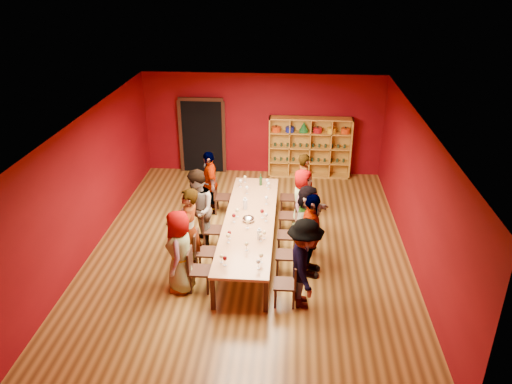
# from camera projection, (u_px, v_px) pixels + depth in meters

# --- Properties ---
(room_shell) EXTENTS (7.10, 9.10, 3.04)m
(room_shell) POSITION_uv_depth(u_px,v_px,m) (249.00, 188.00, 10.62)
(room_shell) COLOR brown
(room_shell) RESTS_ON ground
(tasting_table) EXTENTS (1.10, 4.50, 0.75)m
(tasting_table) POSITION_uv_depth(u_px,v_px,m) (250.00, 221.00, 10.97)
(tasting_table) COLOR #A56D44
(tasting_table) RESTS_ON ground
(doorway) EXTENTS (1.40, 0.17, 2.30)m
(doorway) POSITION_uv_depth(u_px,v_px,m) (203.00, 136.00, 14.91)
(doorway) COLOR black
(doorway) RESTS_ON ground
(shelving_unit) EXTENTS (2.40, 0.40, 1.80)m
(shelving_unit) POSITION_uv_depth(u_px,v_px,m) (310.00, 144.00, 14.64)
(shelving_unit) COLOR #B98129
(shelving_unit) RESTS_ON ground
(chair_person_left_0) EXTENTS (0.42, 0.42, 0.89)m
(chair_person_left_0) POSITION_uv_depth(u_px,v_px,m) (196.00, 268.00, 9.70)
(chair_person_left_0) COLOR black
(chair_person_left_0) RESTS_ON ground
(person_left_0) EXTENTS (0.50, 0.86, 1.70)m
(person_left_0) POSITION_uv_depth(u_px,v_px,m) (180.00, 251.00, 9.57)
(person_left_0) COLOR #5677B1
(person_left_0) RESTS_ON ground
(chair_person_left_1) EXTENTS (0.42, 0.42, 0.89)m
(chair_person_left_1) POSITION_uv_depth(u_px,v_px,m) (202.00, 249.00, 10.32)
(chair_person_left_1) COLOR black
(chair_person_left_1) RESTS_ON ground
(person_left_1) EXTENTS (0.50, 0.68, 1.85)m
(person_left_1) POSITION_uv_depth(u_px,v_px,m) (189.00, 230.00, 10.15)
(person_left_1) COLOR #515056
(person_left_1) RESTS_ON ground
(chair_person_left_2) EXTENTS (0.42, 0.42, 0.89)m
(chair_person_left_2) POSITION_uv_depth(u_px,v_px,m) (209.00, 227.00, 11.15)
(chair_person_left_2) COLOR black
(chair_person_left_2) RESTS_ON ground
(person_left_2) EXTENTS (0.77, 1.01, 1.84)m
(person_left_2) POSITION_uv_depth(u_px,v_px,m) (197.00, 210.00, 10.99)
(person_left_2) COLOR black
(person_left_2) RESTS_ON ground
(chair_person_left_4) EXTENTS (0.42, 0.42, 0.89)m
(chair_person_left_4) POSITION_uv_depth(u_px,v_px,m) (220.00, 195.00, 12.67)
(chair_person_left_4) COLOR black
(chair_person_left_4) RESTS_ON ground
(person_left_4) EXTENTS (0.73, 1.06, 1.65)m
(person_left_4) POSITION_uv_depth(u_px,v_px,m) (210.00, 183.00, 12.54)
(person_left_4) COLOR white
(person_left_4) RESTS_ON ground
(chair_person_right_0) EXTENTS (0.42, 0.42, 0.89)m
(chair_person_right_0) POSITION_uv_depth(u_px,v_px,m) (289.00, 281.00, 9.29)
(chair_person_right_0) COLOR black
(chair_person_right_0) RESTS_ON ground
(person_right_0) EXTENTS (0.59, 1.20, 1.79)m
(person_right_0) POSITION_uv_depth(u_px,v_px,m) (304.00, 264.00, 9.10)
(person_right_0) COLOR silver
(person_right_0) RESTS_ON ground
(chair_person_right_1) EXTENTS (0.42, 0.42, 0.89)m
(chair_person_right_1) POSITION_uv_depth(u_px,v_px,m) (290.00, 252.00, 10.20)
(chair_person_right_1) COLOR black
(chair_person_right_1) RESTS_ON ground
(person_right_1) EXTENTS (0.64, 1.12, 1.81)m
(person_right_1) POSITION_uv_depth(u_px,v_px,m) (311.00, 236.00, 10.00)
(person_right_1) COLOR #4F4E53
(person_right_1) RESTS_ON ground
(chair_person_right_2) EXTENTS (0.42, 0.42, 0.89)m
(chair_person_right_2) POSITION_uv_depth(u_px,v_px,m) (291.00, 233.00, 10.92)
(chair_person_right_2) COLOR black
(chair_person_right_2) RESTS_ON ground
(person_right_2) EXTENTS (0.96, 1.57, 1.63)m
(person_right_2) POSITION_uv_depth(u_px,v_px,m) (307.00, 220.00, 10.76)
(person_right_2) COLOR pink
(person_right_2) RESTS_ON ground
(chair_person_right_3) EXTENTS (0.42, 0.42, 0.89)m
(chair_person_right_3) POSITION_uv_depth(u_px,v_px,m) (291.00, 214.00, 11.74)
(chair_person_right_3) COLOR black
(chair_person_right_3) RESTS_ON ground
(person_right_3) EXTENTS (0.68, 0.89, 1.62)m
(person_right_3) POSITION_uv_depth(u_px,v_px,m) (302.00, 202.00, 11.59)
(person_right_3) COLOR #5277A9
(person_right_3) RESTS_ON ground
(chair_person_right_4) EXTENTS (0.42, 0.42, 0.89)m
(chair_person_right_4) POSITION_uv_depth(u_px,v_px,m) (292.00, 195.00, 12.63)
(chair_person_right_4) COLOR black
(chair_person_right_4) RESTS_ON ground
(person_right_4) EXTENTS (0.56, 0.68, 1.62)m
(person_right_4) POSITION_uv_depth(u_px,v_px,m) (304.00, 184.00, 12.48)
(person_right_4) COLOR #6180C8
(person_right_4) RESTS_ON ground
(wine_glass_0) EXTENTS (0.08, 0.08, 0.20)m
(wine_glass_0) POSITION_uv_depth(u_px,v_px,m) (258.00, 262.00, 9.16)
(wine_glass_0) COLOR silver
(wine_glass_0) RESTS_ON tasting_table
(wine_glass_1) EXTENTS (0.07, 0.07, 0.18)m
(wine_glass_1) POSITION_uv_depth(u_px,v_px,m) (221.00, 257.00, 9.34)
(wine_glass_1) COLOR silver
(wine_glass_1) RESTS_ON tasting_table
(wine_glass_2) EXTENTS (0.08, 0.08, 0.21)m
(wine_glass_2) POSITION_uv_depth(u_px,v_px,m) (234.00, 216.00, 10.76)
(wine_glass_2) COLOR silver
(wine_glass_2) RESTS_ON tasting_table
(wine_glass_3) EXTENTS (0.08, 0.08, 0.21)m
(wine_glass_3) POSITION_uv_depth(u_px,v_px,m) (237.00, 211.00, 10.98)
(wine_glass_3) COLOR silver
(wine_glass_3) RESTS_ON tasting_table
(wine_glass_4) EXTENTS (0.07, 0.07, 0.18)m
(wine_glass_4) POSITION_uv_depth(u_px,v_px,m) (261.00, 236.00, 10.05)
(wine_glass_4) COLOR silver
(wine_glass_4) RESTS_ON tasting_table
(wine_glass_5) EXTENTS (0.08, 0.08, 0.20)m
(wine_glass_5) POSITION_uv_depth(u_px,v_px,m) (247.00, 244.00, 9.72)
(wine_glass_5) COLOR silver
(wine_glass_5) RESTS_ON tasting_table
(wine_glass_6) EXTENTS (0.08, 0.08, 0.21)m
(wine_glass_6) POSITION_uv_depth(u_px,v_px,m) (247.00, 188.00, 12.07)
(wine_glass_6) COLOR silver
(wine_glass_6) RESTS_ON tasting_table
(wine_glass_7) EXTENTS (0.08, 0.08, 0.20)m
(wine_glass_7) POSITION_uv_depth(u_px,v_px,m) (266.00, 215.00, 10.81)
(wine_glass_7) COLOR silver
(wine_glass_7) RESTS_ON tasting_table
(wine_glass_8) EXTENTS (0.07, 0.07, 0.18)m
(wine_glass_8) POSITION_uv_depth(u_px,v_px,m) (269.00, 184.00, 12.33)
(wine_glass_8) COLOR silver
(wine_glass_8) RESTS_ON tasting_table
(wine_glass_9) EXTENTS (0.08, 0.08, 0.19)m
(wine_glass_9) POSITION_uv_depth(u_px,v_px,m) (264.00, 233.00, 10.14)
(wine_glass_9) COLOR silver
(wine_glass_9) RESTS_ON tasting_table
(wine_glass_10) EXTENTS (0.08, 0.08, 0.21)m
(wine_glass_10) POSITION_uv_depth(u_px,v_px,m) (240.00, 181.00, 12.42)
(wine_glass_10) COLOR silver
(wine_glass_10) RESTS_ON tasting_table
(wine_glass_11) EXTENTS (0.08, 0.08, 0.19)m
(wine_glass_11) POSITION_uv_depth(u_px,v_px,m) (229.00, 233.00, 10.13)
(wine_glass_11) COLOR silver
(wine_glass_11) RESTS_ON tasting_table
(wine_glass_12) EXTENTS (0.09, 0.09, 0.22)m
(wine_glass_12) POSITION_uv_depth(u_px,v_px,m) (262.00, 212.00, 10.94)
(wine_glass_12) COLOR silver
(wine_glass_12) RESTS_ON tasting_table
(wine_glass_13) EXTENTS (0.08, 0.08, 0.21)m
(wine_glass_13) POSITION_uv_depth(u_px,v_px,m) (225.00, 259.00, 9.24)
(wine_glass_13) COLOR silver
(wine_glass_13) RESTS_ON tasting_table
(wine_glass_14) EXTENTS (0.09, 0.09, 0.21)m
(wine_glass_14) POSITION_uv_depth(u_px,v_px,m) (228.00, 236.00, 9.99)
(wine_glass_14) COLOR silver
(wine_glass_14) RESTS_ON tasting_table
(wine_glass_15) EXTENTS (0.08, 0.08, 0.20)m
(wine_glass_15) POSITION_uv_depth(u_px,v_px,m) (267.00, 181.00, 12.47)
(wine_glass_15) COLOR silver
(wine_glass_15) RESTS_ON tasting_table
(wine_glass_16) EXTENTS (0.08, 0.08, 0.20)m
(wine_glass_16) POSITION_uv_depth(u_px,v_px,m) (261.00, 256.00, 9.34)
(wine_glass_16) COLOR silver
(wine_glass_16) RESTS_ON tasting_table
(wine_glass_17) EXTENTS (0.07, 0.07, 0.18)m
(wine_glass_17) POSITION_uv_depth(u_px,v_px,m) (245.00, 177.00, 12.69)
(wine_glass_17) COLOR silver
(wine_glass_17) RESTS_ON tasting_table
(wine_glass_18) EXTENTS (0.09, 0.09, 0.21)m
(wine_glass_18) POSITION_uv_depth(u_px,v_px,m) (248.00, 222.00, 10.52)
(wine_glass_18) COLOR silver
(wine_glass_18) RESTS_ON tasting_table
(wine_glass_19) EXTENTS (0.09, 0.09, 0.21)m
(wine_glass_19) POSITION_uv_depth(u_px,v_px,m) (266.00, 198.00, 11.55)
(wine_glass_19) COLOR silver
(wine_glass_19) RESTS_ON tasting_table
(spittoon_bowl) EXTENTS (0.27, 0.27, 0.15)m
(spittoon_bowl) POSITION_uv_depth(u_px,v_px,m) (248.00, 219.00, 10.84)
(spittoon_bowl) COLOR silver
(spittoon_bowl) RESTS_ON tasting_table
(carafe_a) EXTENTS (0.13, 0.13, 0.27)m
(carafe_a) POSITION_uv_depth(u_px,v_px,m) (245.00, 204.00, 11.36)
(carafe_a) COLOR silver
(carafe_a) RESTS_ON tasting_table
(carafe_b) EXTENTS (0.10, 0.10, 0.24)m
(carafe_b) POSITION_uv_depth(u_px,v_px,m) (259.00, 234.00, 10.15)
(carafe_b) COLOR silver
(carafe_b) RESTS_ON tasting_table
(wine_bottle) EXTENTS (0.09, 0.09, 0.30)m
(wine_bottle) POSITION_uv_depth(u_px,v_px,m) (261.00, 181.00, 12.54)
(wine_bottle) COLOR #133519
(wine_bottle) RESTS_ON tasting_table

